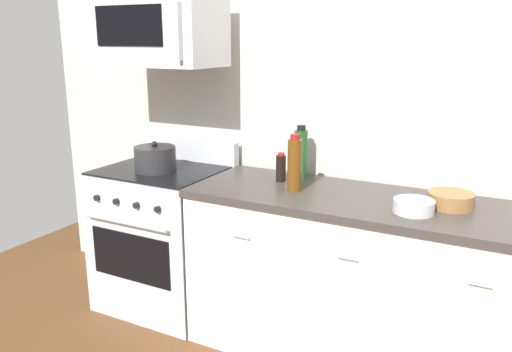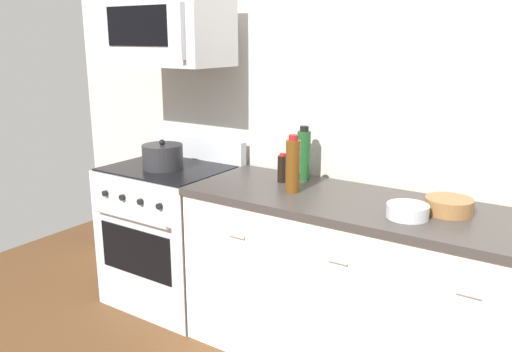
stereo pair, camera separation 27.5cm
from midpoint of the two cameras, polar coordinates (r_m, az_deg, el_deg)
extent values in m
cube|color=#B7B2A8|center=(2.91, 23.53, 6.44)|extent=(5.58, 0.10, 2.70)
cube|color=silver|center=(2.80, 19.94, -13.23)|extent=(2.46, 0.62, 0.88)
cube|color=#383330|center=(2.62, 20.82, -4.28)|extent=(2.49, 0.65, 0.04)
cylinder|color=silver|center=(2.71, 0.71, -6.64)|extent=(0.10, 0.02, 0.02)
cylinder|color=silver|center=(2.47, 12.10, -9.22)|extent=(0.10, 0.02, 0.02)
cylinder|color=silver|center=(2.35, 25.47, -11.74)|extent=(0.10, 0.02, 0.02)
cube|color=#B7BABF|center=(3.47, -6.97, -6.51)|extent=(0.76, 0.64, 0.91)
cube|color=black|center=(3.26, -10.71, -8.26)|extent=(0.58, 0.01, 0.30)
cylinder|color=#B7BABF|center=(3.15, -11.30, -4.59)|extent=(0.61, 0.02, 0.02)
cube|color=#B7BABF|center=(3.54, -4.18, 3.00)|extent=(0.76, 0.06, 0.16)
cube|color=black|center=(3.33, -7.21, 0.88)|extent=(0.73, 0.61, 0.01)
cylinder|color=black|center=(3.29, -13.93, -1.89)|extent=(0.04, 0.02, 0.04)
cylinder|color=black|center=(3.19, -12.08, -2.34)|extent=(0.04, 0.02, 0.04)
cylinder|color=black|center=(3.08, -10.10, -2.83)|extent=(0.04, 0.02, 0.04)
cylinder|color=black|center=(2.98, -7.98, -3.34)|extent=(0.04, 0.02, 0.04)
cube|color=#B7BABF|center=(3.28, -7.11, 15.37)|extent=(0.74, 0.40, 0.40)
cube|color=black|center=(3.16, -10.48, 15.84)|extent=(0.48, 0.01, 0.22)
cube|color=#B7BABF|center=(2.92, -5.42, 15.49)|extent=(0.02, 0.04, 0.30)
cylinder|color=#59330F|center=(2.76, 6.91, 1.03)|extent=(0.08, 0.08, 0.28)
cylinder|color=maroon|center=(2.73, 7.01, 4.17)|extent=(0.05, 0.05, 0.03)
cylinder|color=black|center=(2.96, 5.58, 0.74)|extent=(0.06, 0.06, 0.15)
cylinder|color=maroon|center=(2.94, 5.62, 2.32)|extent=(0.04, 0.04, 0.02)
cylinder|color=#19471E|center=(3.01, 7.85, 2.20)|extent=(0.08, 0.08, 0.28)
cylinder|color=black|center=(2.98, 7.96, 5.13)|extent=(0.05, 0.05, 0.03)
cylinder|color=brown|center=(2.64, 23.20, -3.05)|extent=(0.22, 0.22, 0.07)
torus|color=brown|center=(2.64, 23.27, -2.42)|extent=(0.22, 0.22, 0.01)
cylinder|color=brown|center=(2.65, 23.13, -3.69)|extent=(0.12, 0.12, 0.01)
cylinder|color=#B2B5BA|center=(2.51, 19.31, -3.69)|extent=(0.19, 0.19, 0.06)
torus|color=#B2B5BA|center=(2.51, 19.36, -3.11)|extent=(0.19, 0.19, 0.01)
cylinder|color=#B2B5BA|center=(2.52, 19.26, -4.27)|extent=(0.11, 0.11, 0.01)
cylinder|color=#262628|center=(3.28, -7.83, 2.10)|extent=(0.25, 0.25, 0.15)
sphere|color=black|center=(3.26, -7.89, 3.65)|extent=(0.04, 0.04, 0.04)
camera|label=1|loc=(0.14, -87.26, 0.73)|focal=36.56mm
camera|label=2|loc=(0.14, 92.74, -0.73)|focal=36.56mm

